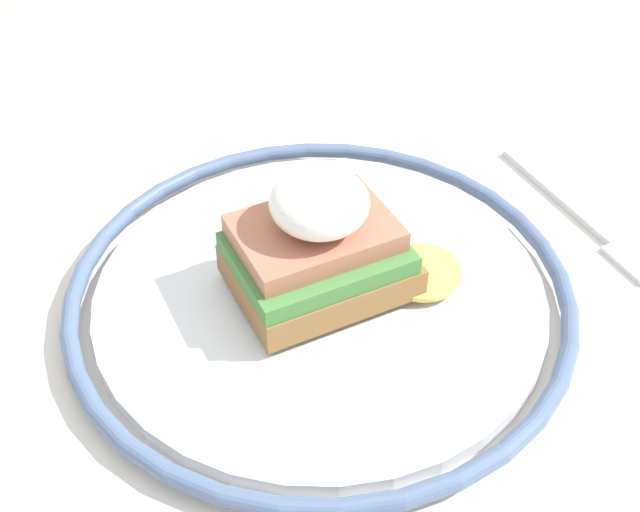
% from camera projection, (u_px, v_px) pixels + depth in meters
% --- Properties ---
extents(dining_table, '(1.07, 0.90, 0.77)m').
position_uv_depth(dining_table, '(261.00, 406.00, 0.54)').
color(dining_table, beige).
rests_on(dining_table, ground_plane).
extents(plate, '(0.29, 0.29, 0.02)m').
position_uv_depth(plate, '(320.00, 292.00, 0.46)').
color(plate, silver).
rests_on(plate, dining_table).
extents(sandwich, '(0.13, 0.08, 0.07)m').
position_uv_depth(sandwich, '(320.00, 244.00, 0.43)').
color(sandwich, olive).
rests_on(sandwich, plate).
extents(fork, '(0.02, 0.15, 0.00)m').
position_uv_depth(fork, '(584.00, 217.00, 0.51)').
color(fork, silver).
rests_on(fork, dining_table).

